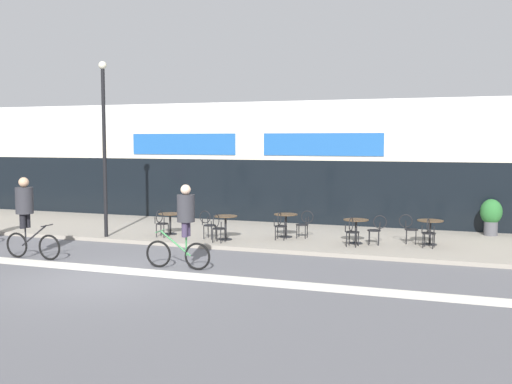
{
  "coord_description": "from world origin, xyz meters",
  "views": [
    {
      "loc": [
        8.05,
        -11.81,
        3.28
      ],
      "look_at": [
        1.75,
        5.82,
        1.65
      ],
      "focal_mm": 42.0,
      "sensor_mm": 36.0,
      "label": 1
    }
  ],
  "objects_px": {
    "cafe_chair_1_side": "(208,223)",
    "lamp_post": "(104,137)",
    "cafe_chair_2_near": "(280,224)",
    "cafe_chair_4_side": "(409,227)",
    "bistro_table_3": "(356,226)",
    "cafe_chair_1_near": "(218,226)",
    "planter_pot": "(491,215)",
    "bistro_table_1": "(226,223)",
    "cafe_chair_2_side": "(304,222)",
    "bistro_table_4": "(430,227)",
    "cyclist_2": "(184,220)",
    "bistro_table_2": "(286,220)",
    "cafe_chair_0_near": "(161,221)",
    "cafe_chair_4_near": "(428,231)",
    "cafe_chair_3_side": "(377,228)",
    "cafe_chair_3_near": "(352,230)",
    "cyclist_1": "(26,211)",
    "bistro_table_0": "(170,219)"
  },
  "relations": [
    {
      "from": "cafe_chair_2_near",
      "to": "cafe_chair_3_side",
      "type": "bearing_deg",
      "value": -89.16
    },
    {
      "from": "cafe_chair_3_near",
      "to": "cafe_chair_4_side",
      "type": "relative_size",
      "value": 1.0
    },
    {
      "from": "cafe_chair_0_near",
      "to": "cafe_chair_4_side",
      "type": "bearing_deg",
      "value": -76.54
    },
    {
      "from": "bistro_table_1",
      "to": "cafe_chair_2_near",
      "type": "bearing_deg",
      "value": 16.89
    },
    {
      "from": "cafe_chair_1_near",
      "to": "cafe_chair_4_side",
      "type": "relative_size",
      "value": 1.0
    },
    {
      "from": "cafe_chair_1_near",
      "to": "bistro_table_3",
      "type": "bearing_deg",
      "value": -68.15
    },
    {
      "from": "bistro_table_2",
      "to": "lamp_post",
      "type": "bearing_deg",
      "value": -161.21
    },
    {
      "from": "cafe_chair_3_near",
      "to": "cyclist_1",
      "type": "relative_size",
      "value": 0.4
    },
    {
      "from": "cafe_chair_1_near",
      "to": "cafe_chair_1_side",
      "type": "relative_size",
      "value": 1.0
    },
    {
      "from": "planter_pot",
      "to": "bistro_table_0",
      "type": "bearing_deg",
      "value": -161.4
    },
    {
      "from": "lamp_post",
      "to": "cafe_chair_4_side",
      "type": "bearing_deg",
      "value": 11.88
    },
    {
      "from": "bistro_table_3",
      "to": "planter_pot",
      "type": "relative_size",
      "value": 0.63
    },
    {
      "from": "cafe_chair_0_near",
      "to": "cafe_chair_3_side",
      "type": "xyz_separation_m",
      "value": [
        6.83,
        0.94,
        0.0
      ]
    },
    {
      "from": "bistro_table_1",
      "to": "bistro_table_3",
      "type": "distance_m",
      "value": 4.09
    },
    {
      "from": "bistro_table_3",
      "to": "cafe_chair_2_side",
      "type": "relative_size",
      "value": 0.85
    },
    {
      "from": "bistro_table_2",
      "to": "cafe_chair_4_near",
      "type": "bearing_deg",
      "value": -6.61
    },
    {
      "from": "cafe_chair_3_side",
      "to": "cafe_chair_4_side",
      "type": "xyz_separation_m",
      "value": [
        0.9,
        0.54,
        0.0
      ]
    },
    {
      "from": "cafe_chair_1_near",
      "to": "planter_pot",
      "type": "distance_m",
      "value": 9.12
    },
    {
      "from": "bistro_table_4",
      "to": "cyclist_2",
      "type": "relative_size",
      "value": 0.36
    },
    {
      "from": "cyclist_2",
      "to": "bistro_table_0",
      "type": "bearing_deg",
      "value": -60.28
    },
    {
      "from": "cafe_chair_3_near",
      "to": "cafe_chair_4_near",
      "type": "distance_m",
      "value": 2.22
    },
    {
      "from": "bistro_table_3",
      "to": "cafe_chair_4_side",
      "type": "height_order",
      "value": "cafe_chair_4_side"
    },
    {
      "from": "cafe_chair_4_side",
      "to": "lamp_post",
      "type": "xyz_separation_m",
      "value": [
        -9.48,
        -1.99,
        2.73
      ]
    },
    {
      "from": "bistro_table_4",
      "to": "cafe_chair_1_near",
      "type": "relative_size",
      "value": 0.87
    },
    {
      "from": "cafe_chair_2_near",
      "to": "cafe_chair_2_side",
      "type": "relative_size",
      "value": 1.0
    },
    {
      "from": "bistro_table_3",
      "to": "bistro_table_1",
      "type": "bearing_deg",
      "value": -170.49
    },
    {
      "from": "bistro_table_2",
      "to": "cafe_chair_4_near",
      "type": "height_order",
      "value": "cafe_chair_4_near"
    },
    {
      "from": "bistro_table_3",
      "to": "cafe_chair_1_side",
      "type": "relative_size",
      "value": 0.85
    },
    {
      "from": "bistro_table_0",
      "to": "cafe_chair_2_side",
      "type": "bearing_deg",
      "value": 9.7
    },
    {
      "from": "cafe_chair_1_near",
      "to": "lamp_post",
      "type": "xyz_separation_m",
      "value": [
        -3.92,
        -0.14,
        2.73
      ]
    },
    {
      "from": "bistro_table_4",
      "to": "cafe_chair_2_side",
      "type": "bearing_deg",
      "value": -178.53
    },
    {
      "from": "bistro_table_2",
      "to": "cyclist_2",
      "type": "xyz_separation_m",
      "value": [
        -1.19,
        -5.0,
        0.59
      ]
    },
    {
      "from": "bistro_table_2",
      "to": "cyclist_2",
      "type": "bearing_deg",
      "value": -103.37
    },
    {
      "from": "planter_pot",
      "to": "cyclist_1",
      "type": "distance_m",
      "value": 14.55
    },
    {
      "from": "cafe_chair_0_near",
      "to": "planter_pot",
      "type": "bearing_deg",
      "value": -65.68
    },
    {
      "from": "cafe_chair_2_side",
      "to": "planter_pot",
      "type": "xyz_separation_m",
      "value": [
        5.69,
        2.65,
        0.17
      ]
    },
    {
      "from": "cafe_chair_2_near",
      "to": "planter_pot",
      "type": "xyz_separation_m",
      "value": [
        6.31,
        3.28,
        0.17
      ]
    },
    {
      "from": "cafe_chair_1_side",
      "to": "cafe_chair_2_near",
      "type": "bearing_deg",
      "value": 17.58
    },
    {
      "from": "planter_pot",
      "to": "lamp_post",
      "type": "height_order",
      "value": "lamp_post"
    },
    {
      "from": "bistro_table_4",
      "to": "cafe_chair_4_side",
      "type": "height_order",
      "value": "cafe_chair_4_side"
    },
    {
      "from": "bistro_table_3",
      "to": "cafe_chair_2_side",
      "type": "xyz_separation_m",
      "value": [
        -1.75,
        0.46,
        -0.02
      ]
    },
    {
      "from": "cafe_chair_2_side",
      "to": "cafe_chair_0_near",
      "type": "bearing_deg",
      "value": 15.68
    },
    {
      "from": "cafe_chair_3_side",
      "to": "cyclist_2",
      "type": "xyz_separation_m",
      "value": [
        -4.19,
        -4.56,
        0.62
      ]
    },
    {
      "from": "cafe_chair_2_near",
      "to": "bistro_table_0",
      "type": "bearing_deg",
      "value": 89.39
    },
    {
      "from": "cafe_chair_1_near",
      "to": "lamp_post",
      "type": "distance_m",
      "value": 4.78
    },
    {
      "from": "bistro_table_4",
      "to": "cafe_chair_2_near",
      "type": "distance_m",
      "value": 4.58
    },
    {
      "from": "cyclist_1",
      "to": "cafe_chair_2_side",
      "type": "bearing_deg",
      "value": 38.53
    },
    {
      "from": "bistro_table_2",
      "to": "bistro_table_4",
      "type": "bearing_deg",
      "value": 1.29
    },
    {
      "from": "bistro_table_1",
      "to": "cafe_chair_2_side",
      "type": "distance_m",
      "value": 2.55
    },
    {
      "from": "cafe_chair_1_side",
      "to": "lamp_post",
      "type": "bearing_deg",
      "value": -161.46
    }
  ]
}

